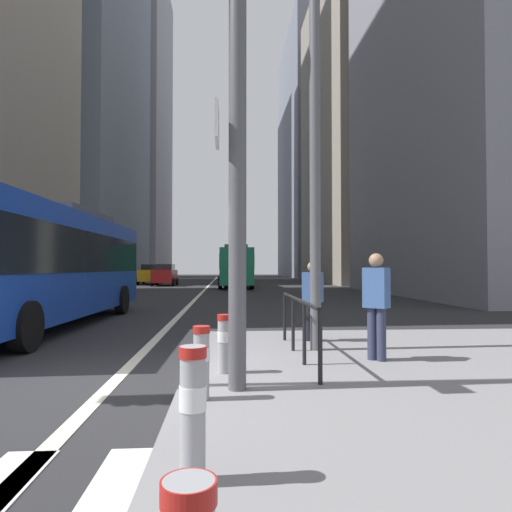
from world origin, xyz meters
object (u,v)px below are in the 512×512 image
at_px(car_oncoming_mid, 150,274).
at_px(bollard_back, 224,340).
at_px(city_bus_blue_oncoming, 44,260).
at_px(city_bus_red_distant, 235,266).
at_px(car_receding_near, 232,274).
at_px(car_receding_far, 231,273).
at_px(bollard_right, 201,358).
at_px(traffic_signal_gantry, 77,65).
at_px(pedestrian_waiting, 376,301).
at_px(city_bus_red_receding, 235,265).
at_px(car_oncoming_far, 165,275).
at_px(pedestrian_walking, 313,297).
at_px(street_lamp_post, 315,70).
at_px(bollard_left, 193,407).

height_order(car_oncoming_mid, bollard_back, car_oncoming_mid).
xyz_separation_m(city_bus_blue_oncoming, car_oncoming_mid, (-2.46, 31.90, -0.85)).
relative_size(city_bus_red_distant, car_receding_near, 2.70).
distance_m(city_bus_red_distant, car_receding_far, 10.32).
distance_m(car_receding_far, bollard_right, 45.22).
bearing_deg(bollard_right, traffic_signal_gantry, 166.29).
xyz_separation_m(city_bus_blue_oncoming, bollard_right, (4.69, -7.46, -1.22)).
bearing_deg(car_oncoming_mid, bollard_back, -79.00).
bearing_deg(pedestrian_waiting, city_bus_red_receding, 93.25).
xyz_separation_m(car_oncoming_far, bollard_back, (5.53, -34.59, -0.38)).
bearing_deg(pedestrian_waiting, pedestrian_walking, 108.92).
relative_size(city_bus_red_distant, pedestrian_walking, 6.81).
bearing_deg(traffic_signal_gantry, street_lamp_post, 36.68).
height_order(car_receding_near, pedestrian_walking, car_receding_near).
distance_m(car_oncoming_mid, pedestrian_waiting, 38.67).
height_order(car_oncoming_far, traffic_signal_gantry, traffic_signal_gantry).
xyz_separation_m(traffic_signal_gantry, bollard_right, (1.53, -0.37, -3.49)).
bearing_deg(city_bus_red_receding, pedestrian_waiting, -86.75).
bearing_deg(bollard_left, car_receding_near, 88.95).
height_order(bollard_back, pedestrian_walking, pedestrian_walking).
distance_m(traffic_signal_gantry, bollard_right, 3.83).
relative_size(city_bus_red_receding, pedestrian_waiting, 6.27).
bearing_deg(city_bus_red_distant, bollard_back, -91.30).
height_order(car_oncoming_mid, pedestrian_waiting, car_oncoming_mid).
bearing_deg(car_oncoming_mid, car_receding_far, 36.36).
bearing_deg(pedestrian_walking, street_lamp_post, -98.09).
bearing_deg(car_oncoming_far, pedestrian_waiting, -76.75).
relative_size(city_bus_blue_oncoming, city_bus_red_receding, 1.04).
relative_size(car_receding_near, bollard_right, 4.92).
bearing_deg(bollard_back, pedestrian_waiting, 16.00).
bearing_deg(car_receding_far, city_bus_red_receding, -89.15).
height_order(city_bus_red_receding, car_oncoming_far, city_bus_red_receding).
relative_size(city_bus_blue_oncoming, traffic_signal_gantry, 1.88).
bearing_deg(car_oncoming_mid, car_oncoming_far, -61.87).
bearing_deg(city_bus_red_receding, bollard_left, -91.56).
relative_size(street_lamp_post, bollard_back, 9.71).
bearing_deg(bollard_left, pedestrian_walking, 71.29).
bearing_deg(bollard_right, car_receding_near, 88.83).
bearing_deg(bollard_back, city_bus_red_receding, 88.65).
bearing_deg(city_bus_blue_oncoming, bollard_right, -57.82).
bearing_deg(city_bus_red_distant, car_receding_far, -93.88).
height_order(bollard_right, pedestrian_waiting, pedestrian_waiting).
distance_m(city_bus_blue_oncoming, traffic_signal_gantry, 8.08).
height_order(car_receding_near, bollard_right, car_receding_near).
distance_m(car_receding_near, car_receding_far, 1.66).
bearing_deg(city_bus_blue_oncoming, city_bus_red_receding, 77.12).
relative_size(car_oncoming_mid, car_receding_far, 0.96).
relative_size(street_lamp_post, pedestrian_walking, 4.96).
distance_m(bollard_right, bollard_back, 1.29).
xyz_separation_m(car_receding_far, pedestrian_waiting, (1.91, -43.25, 0.12)).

